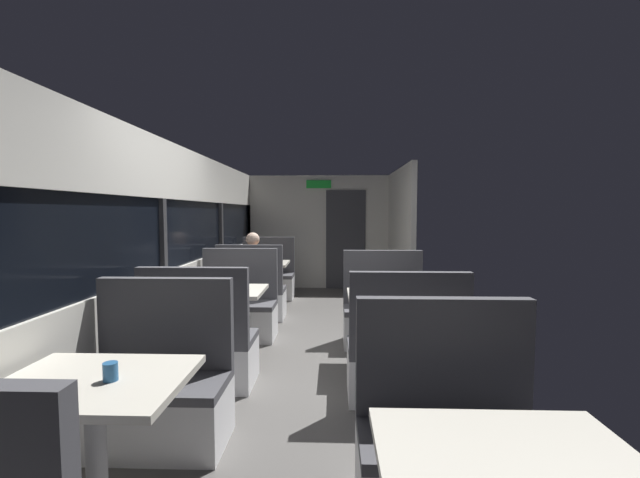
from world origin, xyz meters
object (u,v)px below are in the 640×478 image
Objects in this scene: bench_mid_window_facing_entry at (238,311)px; bench_far_window_facing_entry at (268,280)px; dining_table_far_window at (260,268)px; bench_front_aisle_facing_entry at (450,453)px; dining_table_rear_aisle at (393,304)px; bench_far_window_facing_end at (252,296)px; bench_rear_aisle_facing_entry at (384,317)px; dining_table_mid_window at (222,299)px; bench_mid_window_facing_end at (201,350)px; dining_table_near_window at (94,398)px; bench_near_window_facing_entry at (157,395)px; coffee_cup_primary at (110,372)px; bench_rear_aisle_facing_end at (405,361)px; seated_passenger at (253,281)px.

bench_far_window_facing_entry is (0.00, 2.28, 0.00)m from bench_mid_window_facing_entry.
bench_front_aisle_facing_entry reaches higher than dining_table_far_window.
bench_far_window_facing_entry is 3.66m from dining_table_rear_aisle.
bench_far_window_facing_entry is (0.00, 0.70, -0.31)m from dining_table_far_window.
bench_far_window_facing_end reaches higher than dining_table_rear_aisle.
bench_mid_window_facing_entry reaches higher than dining_table_rear_aisle.
dining_table_far_window is at bearing 135.13° from bench_rear_aisle_facing_entry.
dining_table_mid_window is at bearing -90.00° from bench_far_window_facing_end.
dining_table_near_window is at bearing -90.00° from bench_mid_window_facing_end.
dining_table_rear_aisle is (1.79, 1.38, 0.31)m from bench_near_window_facing_entry.
coffee_cup_primary is at bearing -87.54° from dining_table_mid_window.
bench_far_window_facing_entry is at bearing 90.00° from bench_near_window_facing_entry.
bench_front_aisle_facing_entry is 1.28m from bench_rear_aisle_facing_end.
bench_far_window_facing_end is at bearing 125.81° from bench_rear_aisle_facing_end.
dining_table_rear_aisle is 0.71× the size of seated_passenger.
bench_far_window_facing_end is at bearing 90.00° from dining_table_near_window.
bench_mid_window_facing_end is 1.00× the size of bench_rear_aisle_facing_end.
seated_passenger is at bearing 125.03° from bench_rear_aisle_facing_end.
bench_rear_aisle_facing_end is at bearing -54.19° from bench_far_window_facing_end.
dining_table_far_window is 4.82m from bench_front_aisle_facing_entry.
dining_table_mid_window is 0.82× the size of bench_rear_aisle_facing_entry.
bench_near_window_facing_entry is at bearing -90.00° from bench_far_window_facing_entry.
bench_rear_aisle_facing_end is at bearing -54.97° from seated_passenger.
bench_mid_window_facing_end is at bearing 173.62° from bench_rear_aisle_facing_end.
dining_table_near_window is at bearing -90.00° from seated_passenger.
bench_front_aisle_facing_entry is 1.00× the size of bench_rear_aisle_facing_end.
bench_mid_window_facing_end reaches higher than coffee_cup_primary.
bench_mid_window_facing_entry is 2.40m from bench_rear_aisle_facing_end.
bench_near_window_facing_entry and bench_mid_window_facing_entry have the same top height.
bench_mid_window_facing_entry is 3.39m from bench_front_aisle_facing_entry.
bench_mid_window_facing_entry is at bearing -90.00° from bench_far_window_facing_entry.
bench_far_window_facing_end is (0.00, 3.16, 0.00)m from bench_near_window_facing_entry.
bench_rear_aisle_facing_entry reaches higher than coffee_cup_primary.
bench_front_aisle_facing_entry is at bearing -18.53° from bench_near_window_facing_entry.
bench_front_aisle_facing_entry is at bearing -90.00° from bench_rear_aisle_facing_end.
dining_table_mid_window is 3.00m from bench_far_window_facing_entry.
seated_passenger is at bearing 90.00° from bench_mid_window_facing_entry.
dining_table_far_window is at bearing 90.00° from bench_far_window_facing_end.
dining_table_far_window is 0.82× the size of bench_far_window_facing_entry.
seated_passenger reaches higher than dining_table_near_window.
bench_far_window_facing_end reaches higher than dining_table_near_window.
dining_table_near_window is 1.82m from bench_front_aisle_facing_entry.
dining_table_far_window is 2.54m from bench_rear_aisle_facing_entry.
bench_far_window_facing_end and bench_front_aisle_facing_entry have the same top height.
coffee_cup_primary is (0.10, -2.30, 0.15)m from dining_table_mid_window.
bench_mid_window_facing_entry reaches higher than dining_table_mid_window.
seated_passenger is (-1.79, 1.85, -0.10)m from dining_table_rear_aisle.
dining_table_far_window is (0.00, 4.56, 0.00)m from dining_table_near_window.
bench_rear_aisle_facing_end is (0.00, 1.28, 0.00)m from bench_front_aisle_facing_entry.
dining_table_near_window is at bearing 169.12° from coffee_cup_primary.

